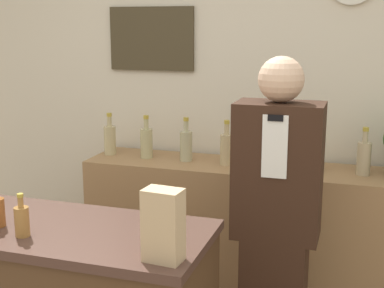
{
  "coord_description": "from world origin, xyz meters",
  "views": [
    {
      "loc": [
        0.82,
        -1.44,
        1.78
      ],
      "look_at": [
        0.02,
        1.07,
        1.2
      ],
      "focal_mm": 50.0,
      "sensor_mm": 36.0,
      "label": 1
    }
  ],
  "objects": [
    {
      "name": "tape_dispenser",
      "position": [
        0.2,
        0.24,
        0.97
      ],
      "size": [
        0.09,
        0.06,
        0.07
      ],
      "color": "#2D66A8",
      "rests_on": "display_counter"
    },
    {
      "name": "shelf_bottle_2",
      "position": [
        -0.23,
        1.71,
        1.04
      ],
      "size": [
        0.08,
        0.08,
        0.28
      ],
      "color": "tan",
      "rests_on": "back_shelf"
    },
    {
      "name": "back_wall",
      "position": [
        -0.0,
        2.0,
        1.35
      ],
      "size": [
        5.2,
        0.09,
        2.7
      ],
      "color": "beige",
      "rests_on": "ground_plane"
    },
    {
      "name": "shopkeeper",
      "position": [
        0.46,
        1.06,
        0.82
      ],
      "size": [
        0.42,
        0.26,
        1.65
      ],
      "color": "#331E14",
      "rests_on": "ground_plane"
    },
    {
      "name": "shelf_bottle_0",
      "position": [
        -0.77,
        1.72,
        1.04
      ],
      "size": [
        0.08,
        0.08,
        0.28
      ],
      "color": "tan",
      "rests_on": "back_shelf"
    },
    {
      "name": "shelf_bottle_1",
      "position": [
        -0.5,
        1.71,
        1.04
      ],
      "size": [
        0.08,
        0.08,
        0.28
      ],
      "color": "tan",
      "rests_on": "back_shelf"
    },
    {
      "name": "shelf_bottle_4",
      "position": [
        0.31,
        1.7,
        1.04
      ],
      "size": [
        0.08,
        0.08,
        0.28
      ],
      "color": "tan",
      "rests_on": "back_shelf"
    },
    {
      "name": "counter_bottle_3",
      "position": [
        -0.46,
        0.29,
        1.02
      ],
      "size": [
        0.06,
        0.06,
        0.18
      ],
      "color": "#A06F37",
      "rests_on": "display_counter"
    },
    {
      "name": "paper_bag",
      "position": [
        0.17,
        0.25,
        1.09
      ],
      "size": [
        0.15,
        0.11,
        0.27
      ],
      "color": "tan",
      "rests_on": "display_counter"
    },
    {
      "name": "shelf_bottle_3",
      "position": [
        0.04,
        1.69,
        1.04
      ],
      "size": [
        0.08,
        0.08,
        0.28
      ],
      "color": "tan",
      "rests_on": "back_shelf"
    },
    {
      "name": "shelf_bottle_5",
      "position": [
        0.58,
        1.73,
        1.04
      ],
      "size": [
        0.08,
        0.08,
        0.28
      ],
      "color": "tan",
      "rests_on": "back_shelf"
    },
    {
      "name": "shelf_bottle_6",
      "position": [
        0.85,
        1.71,
        1.04
      ],
      "size": [
        0.08,
        0.08,
        0.28
      ],
      "color": "tan",
      "rests_on": "back_shelf"
    },
    {
      "name": "back_shelf",
      "position": [
        0.21,
        1.71,
        0.47
      ],
      "size": [
        2.11,
        0.46,
        0.94
      ],
      "color": "#9E754C",
      "rests_on": "ground_plane"
    }
  ]
}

